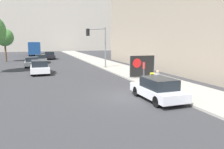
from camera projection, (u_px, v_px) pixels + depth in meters
name	position (u px, v px, depth m)	size (l,w,h in m)	color
ground_plane	(130.00, 96.00, 14.29)	(160.00, 160.00, 0.00)	#38383A
sidewalk_curb	(114.00, 67.00, 29.69)	(4.18, 90.00, 0.13)	#A8A399
seated_protester	(158.00, 77.00, 17.26)	(0.92, 0.77, 1.17)	#474C56
pedestrian_behind	(143.00, 68.00, 20.84)	(0.34, 0.34, 1.67)	#424247
protest_banner	(142.00, 66.00, 20.65)	(2.62, 0.06, 2.08)	slate
traffic_light_pole	(99.00, 40.00, 27.06)	(2.83, 2.60, 5.15)	slate
parked_car_curbside	(158.00, 89.00, 13.27)	(1.78, 4.15, 1.40)	silver
car_on_road_nearest	(40.00, 67.00, 23.87)	(1.90, 4.54, 1.49)	white
car_on_road_midblock	(32.00, 62.00, 30.26)	(1.87, 4.31, 1.36)	silver
car_on_road_distant	(40.00, 58.00, 35.56)	(1.82, 4.72, 1.38)	#565B60
car_on_road_far_lane	(49.00, 55.00, 42.22)	(1.89, 4.24, 1.49)	black
city_bus_on_road	(34.00, 48.00, 53.46)	(2.60, 12.18, 3.19)	navy
street_tree_midblock	(5.00, 37.00, 36.44)	(2.93, 2.93, 5.58)	brown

